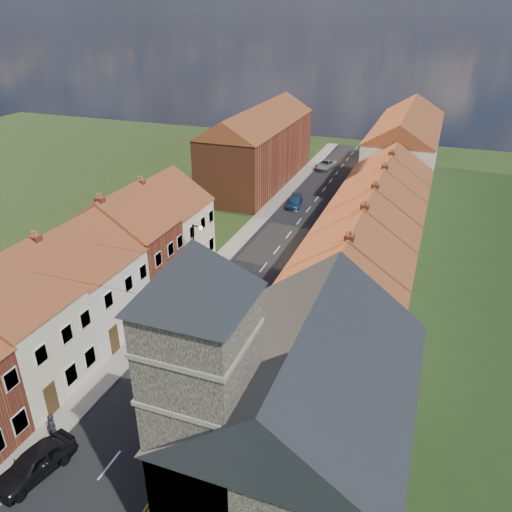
{
  "coord_description": "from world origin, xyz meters",
  "views": [
    {
      "loc": [
        13.77,
        -12.74,
        21.53
      ],
      "look_at": [
        1.0,
        21.4,
        3.5
      ],
      "focal_mm": 35.0,
      "sensor_mm": 36.0,
      "label": 1
    }
  ],
  "objects_px": {
    "pedestrian_left": "(52,429)",
    "car_distant": "(326,164)",
    "car_far": "(295,202)",
    "lamppost": "(195,254)",
    "car_mid": "(206,283)",
    "car_far_b": "(318,233)",
    "church": "(290,408)",
    "car_near": "(34,463)",
    "pedestrian_left_b": "(149,331)",
    "pedestrian_right": "(226,426)"
  },
  "relations": [
    {
      "from": "pedestrian_left",
      "to": "church",
      "type": "bearing_deg",
      "value": 12.78
    },
    {
      "from": "pedestrian_right",
      "to": "church",
      "type": "bearing_deg",
      "value": 135.36
    },
    {
      "from": "car_near",
      "to": "car_far_b",
      "type": "xyz_separation_m",
      "value": [
        6.4,
        33.74,
        -0.03
      ]
    },
    {
      "from": "lamppost",
      "to": "car_distant",
      "type": "height_order",
      "value": "lamppost"
    },
    {
      "from": "lamppost",
      "to": "pedestrian_left_b",
      "type": "height_order",
      "value": "lamppost"
    },
    {
      "from": "church",
      "to": "car_mid",
      "type": "relative_size",
      "value": 3.92
    },
    {
      "from": "church",
      "to": "car_distant",
      "type": "relative_size",
      "value": 3.25
    },
    {
      "from": "lamppost",
      "to": "car_mid",
      "type": "bearing_deg",
      "value": 41.21
    },
    {
      "from": "car_far",
      "to": "car_distant",
      "type": "distance_m",
      "value": 17.09
    },
    {
      "from": "car_distant",
      "to": "car_far_b",
      "type": "height_order",
      "value": "car_far_b"
    },
    {
      "from": "pedestrian_right",
      "to": "pedestrian_left",
      "type": "bearing_deg",
      "value": 6.67
    },
    {
      "from": "car_far_b",
      "to": "church",
      "type": "bearing_deg",
      "value": 101.61
    },
    {
      "from": "car_mid",
      "to": "pedestrian_left_b",
      "type": "relative_size",
      "value": 2.19
    },
    {
      "from": "pedestrian_right",
      "to": "pedestrian_left_b",
      "type": "relative_size",
      "value": 1.06
    },
    {
      "from": "pedestrian_left",
      "to": "car_far_b",
      "type": "xyz_separation_m",
      "value": [
        6.9,
        31.76,
        -0.34
      ]
    },
    {
      "from": "car_mid",
      "to": "pedestrian_right",
      "type": "relative_size",
      "value": 2.07
    },
    {
      "from": "car_mid",
      "to": "pedestrian_right",
      "type": "distance_m",
      "value": 16.97
    },
    {
      "from": "church",
      "to": "car_distant",
      "type": "xyz_separation_m",
      "value": [
        -11.44,
        56.27,
        -5.23
      ]
    },
    {
      "from": "car_distant",
      "to": "pedestrian_right",
      "type": "xyz_separation_m",
      "value": [
        7.18,
        -53.85,
        0.41
      ]
    },
    {
      "from": "pedestrian_left_b",
      "to": "car_distant",
      "type": "bearing_deg",
      "value": 106.14
    },
    {
      "from": "church",
      "to": "car_distant",
      "type": "height_order",
      "value": "church"
    },
    {
      "from": "car_far",
      "to": "pedestrian_right",
      "type": "distance_m",
      "value": 37.41
    },
    {
      "from": "car_far",
      "to": "car_near",
      "type": "bearing_deg",
      "value": -98.79
    },
    {
      "from": "car_far",
      "to": "pedestrian_right",
      "type": "xyz_separation_m",
      "value": [
        6.99,
        -36.75,
        0.48
      ]
    },
    {
      "from": "car_near",
      "to": "pedestrian_left_b",
      "type": "relative_size",
      "value": 2.46
    },
    {
      "from": "car_mid",
      "to": "pedestrian_left",
      "type": "xyz_separation_m",
      "value": [
        -0.5,
        -18.29,
        0.41
      ]
    },
    {
      "from": "car_far",
      "to": "lamppost",
      "type": "bearing_deg",
      "value": -101.9
    },
    {
      "from": "car_near",
      "to": "car_far_b",
      "type": "relative_size",
      "value": 0.89
    },
    {
      "from": "pedestrian_right",
      "to": "lamppost",
      "type": "bearing_deg",
      "value": -73.02
    },
    {
      "from": "car_far_b",
      "to": "car_mid",
      "type": "bearing_deg",
      "value": 64.83
    },
    {
      "from": "car_mid",
      "to": "car_far",
      "type": "relative_size",
      "value": 0.97
    },
    {
      "from": "car_mid",
      "to": "car_distant",
      "type": "xyz_separation_m",
      "value": [
        1.12,
        39.05,
        0.01
      ]
    },
    {
      "from": "church",
      "to": "lamppost",
      "type": "height_order",
      "value": "church"
    },
    {
      "from": "car_mid",
      "to": "car_distant",
      "type": "distance_m",
      "value": 39.07
    },
    {
      "from": "lamppost",
      "to": "car_near",
      "type": "relative_size",
      "value": 1.37
    },
    {
      "from": "pedestrian_right",
      "to": "car_mid",
      "type": "bearing_deg",
      "value": -75.73
    },
    {
      "from": "pedestrian_left",
      "to": "car_far_b",
      "type": "distance_m",
      "value": 32.5
    },
    {
      "from": "car_mid",
      "to": "pedestrian_left",
      "type": "relative_size",
      "value": 2.08
    },
    {
      "from": "car_near",
      "to": "car_far_b",
      "type": "distance_m",
      "value": 34.34
    },
    {
      "from": "church",
      "to": "car_far",
      "type": "relative_size",
      "value": 3.81
    },
    {
      "from": "car_far_b",
      "to": "pedestrian_left",
      "type": "bearing_deg",
      "value": 78.0
    },
    {
      "from": "church",
      "to": "lamppost",
      "type": "bearing_deg",
      "value": 128.3
    },
    {
      "from": "church",
      "to": "car_far",
      "type": "distance_m",
      "value": 41.1
    },
    {
      "from": "pedestrian_left",
      "to": "car_distant",
      "type": "bearing_deg",
      "value": 96.43
    },
    {
      "from": "car_mid",
      "to": "lamppost",
      "type": "bearing_deg",
      "value": -138.28
    },
    {
      "from": "church",
      "to": "car_far_b",
      "type": "height_order",
      "value": "church"
    },
    {
      "from": "lamppost",
      "to": "pedestrian_right",
      "type": "relative_size",
      "value": 3.2
    },
    {
      "from": "car_far",
      "to": "pedestrian_right",
      "type": "bearing_deg",
      "value": -86.25
    },
    {
      "from": "church",
      "to": "pedestrian_left_b",
      "type": "xyz_separation_m",
      "value": [
        -13.06,
        8.86,
        -4.87
      ]
    },
    {
      "from": "lamppost",
      "to": "car_mid",
      "type": "xyz_separation_m",
      "value": [
        0.61,
        0.54,
        -2.9
      ]
    }
  ]
}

